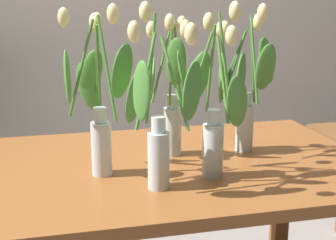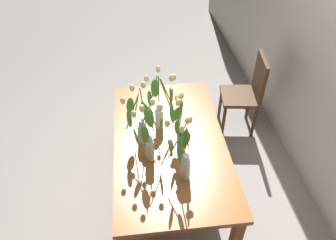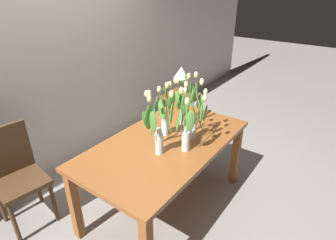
# 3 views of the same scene
# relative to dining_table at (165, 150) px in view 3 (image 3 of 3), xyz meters

# --- Properties ---
(ground_plane) EXTENTS (18.00, 18.00, 0.00)m
(ground_plane) POSITION_rel_dining_table_xyz_m (0.00, 0.00, -0.65)
(ground_plane) COLOR gray
(room_wall_rear) EXTENTS (9.00, 0.10, 2.70)m
(room_wall_rear) POSITION_rel_dining_table_xyz_m (0.00, 1.41, 0.70)
(room_wall_rear) COLOR beige
(room_wall_rear) RESTS_ON ground
(dining_table) EXTENTS (1.60, 0.90, 0.74)m
(dining_table) POSITION_rel_dining_table_xyz_m (0.00, 0.00, 0.00)
(dining_table) COLOR brown
(dining_table) RESTS_ON ground
(tulip_vase_0) EXTENTS (0.25, 0.23, 0.57)m
(tulip_vase_0) POSITION_rel_dining_table_xyz_m (0.18, -0.17, 0.32)
(tulip_vase_0) COLOR silver
(tulip_vase_0) RESTS_ON dining_table
(tulip_vase_1) EXTENTS (0.22, 0.14, 0.52)m
(tulip_vase_1) POSITION_rel_dining_table_xyz_m (0.10, 0.06, 0.30)
(tulip_vase_1) COLOR silver
(tulip_vase_1) RESTS_ON dining_table
(tulip_vase_2) EXTENTS (0.23, 0.24, 0.56)m
(tulip_vase_2) POSITION_rel_dining_table_xyz_m (-0.18, -0.05, 0.32)
(tulip_vase_2) COLOR silver
(tulip_vase_2) RESTS_ON dining_table
(tulip_vase_3) EXTENTS (0.23, 0.21, 0.56)m
(tulip_vase_3) POSITION_rel_dining_table_xyz_m (0.37, 0.05, 0.32)
(tulip_vase_3) COLOR silver
(tulip_vase_3) RESTS_ON dining_table
(tulip_vase_4) EXTENTS (0.24, 0.21, 0.56)m
(tulip_vase_4) POSITION_rel_dining_table_xyz_m (-0.01, -0.24, 0.30)
(tulip_vase_4) COLOR silver
(tulip_vase_4) RESTS_ON dining_table
(dining_chair) EXTENTS (0.45, 0.45, 0.93)m
(dining_chair) POSITION_rel_dining_table_xyz_m (-0.89, 0.97, -0.12)
(dining_chair) COLOR #4C331E
(dining_chair) RESTS_ON ground
(side_table) EXTENTS (0.44, 0.44, 0.55)m
(side_table) POSITION_rel_dining_table_xyz_m (1.42, 0.77, -0.22)
(side_table) COLOR brown
(side_table) RESTS_ON ground
(table_lamp) EXTENTS (0.22, 0.22, 0.40)m
(table_lamp) POSITION_rel_dining_table_xyz_m (1.45, 0.79, 0.21)
(table_lamp) COLOR olive
(table_lamp) RESTS_ON side_table
(pillar_candle) EXTENTS (0.06, 0.06, 0.07)m
(pillar_candle) POSITION_rel_dining_table_xyz_m (1.28, 0.71, -0.06)
(pillar_candle) COLOR #CC4C23
(pillar_candle) RESTS_ON side_table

